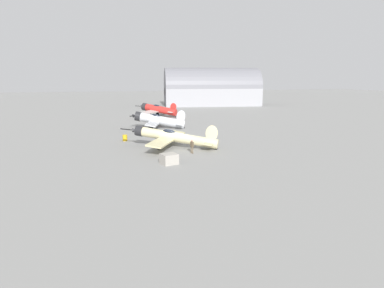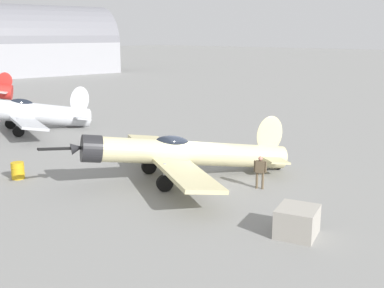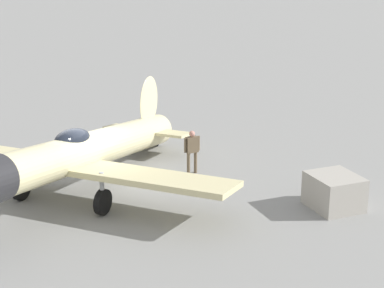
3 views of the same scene
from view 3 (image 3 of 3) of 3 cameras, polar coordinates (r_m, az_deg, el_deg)
ground_plane at (r=21.48m, az=-9.01°, el=-3.85°), size 400.00×400.00×0.00m
airplane_foreground at (r=20.61m, az=-9.94°, el=-0.80°), size 11.57×10.34×3.06m
ground_crew_mechanic at (r=22.13m, az=0.00°, el=-0.35°), size 0.35×0.58×1.58m
equipment_crate at (r=19.85m, az=12.80°, el=-4.25°), size 1.85×1.74×1.06m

